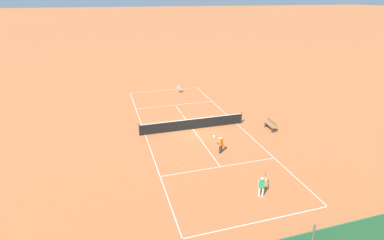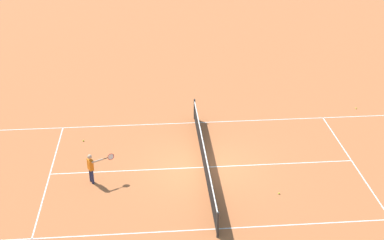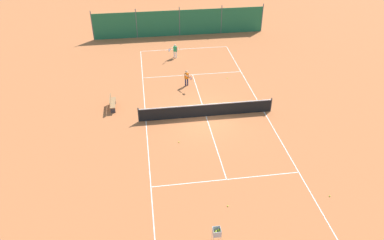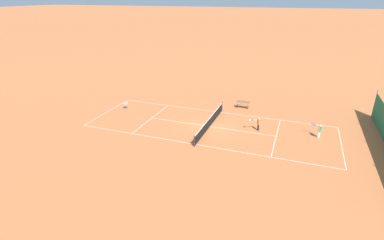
{
  "view_description": "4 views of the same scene",
  "coord_description": "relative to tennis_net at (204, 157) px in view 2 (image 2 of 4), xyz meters",
  "views": [
    {
      "loc": [
        6.78,
        22.46,
        10.65
      ],
      "look_at": [
        -0.06,
        -0.42,
        0.67
      ],
      "focal_mm": 28.0,
      "sensor_mm": 36.0,
      "label": 1
    },
    {
      "loc": [
        -19.03,
        2.1,
        12.05
      ],
      "look_at": [
        1.59,
        0.37,
        1.45
      ],
      "focal_mm": 50.0,
      "sensor_mm": 36.0,
      "label": 2
    },
    {
      "loc": [
        -4.03,
        -21.13,
        13.85
      ],
      "look_at": [
        -1.28,
        -2.14,
        1.21
      ],
      "focal_mm": 35.0,
      "sensor_mm": 36.0,
      "label": 3
    },
    {
      "loc": [
        25.98,
        7.71,
        12.06
      ],
      "look_at": [
        1.51,
        -1.33,
        1.1
      ],
      "focal_mm": 28.0,
      "sensor_mm": 36.0,
      "label": 4
    }
  ],
  "objects": [
    {
      "name": "tennis_net",
      "position": [
        0.0,
        0.0,
        0.0
      ],
      "size": [
        9.18,
        0.08,
        1.06
      ],
      "color": "#2D2D2D",
      "rests_on": "ground"
    },
    {
      "name": "tennis_ball_alley_right",
      "position": [
        2.69,
        5.29,
        -0.47
      ],
      "size": [
        0.07,
        0.07,
        0.07
      ],
      "primitive_type": "sphere",
      "color": "#CCE033",
      "rests_on": "ground"
    },
    {
      "name": "ground_plane",
      "position": [
        0.0,
        0.0,
        -0.5
      ],
      "size": [
        600.0,
        600.0,
        0.0
      ],
      "primitive_type": "plane",
      "color": "#BC6638"
    },
    {
      "name": "player_near_baseline",
      "position": [
        -0.72,
        4.57,
        0.25
      ],
      "size": [
        0.49,
        1.08,
        1.28
      ],
      "color": "#23284C",
      "rests_on": "ground"
    },
    {
      "name": "tennis_ball_near_corner",
      "position": [
        -2.19,
        -2.72,
        -0.47
      ],
      "size": [
        0.07,
        0.07,
        0.07
      ],
      "primitive_type": "sphere",
      "color": "#CCE033",
      "rests_on": "ground"
    },
    {
      "name": "tennis_ball_service_box",
      "position": [
        4.96,
        -8.42,
        -0.47
      ],
      "size": [
        0.07,
        0.07,
        0.07
      ],
      "primitive_type": "sphere",
      "color": "#CCE033",
      "rests_on": "ground"
    },
    {
      "name": "court_line_markings",
      "position": [
        0.0,
        0.0,
        -0.5
      ],
      "size": [
        8.25,
        23.85,
        0.01
      ],
      "color": "white",
      "rests_on": "ground"
    }
  ]
}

